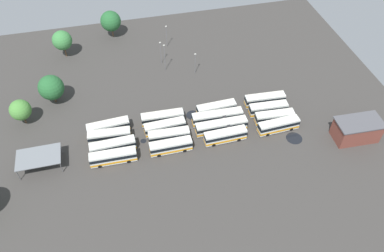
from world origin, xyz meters
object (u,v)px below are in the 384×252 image
object	(u,v)px
bus_row2_slot3	(171,146)
tree_west_edge	(51,88)
bus_row1_slot3	(225,136)
bus_row3_slot0	(108,127)
lamp_post_far_corner	(165,57)
bus_row2_slot2	(169,136)
maintenance_shelter	(38,157)
bus_row0_slot2	(274,117)
tree_northeast	(20,110)
tree_north_edge	(62,40)
bus_row2_slot0	(163,118)
bus_row1_slot0	(216,109)
bus_row0_slot0	(265,100)
bus_row0_slot1	(268,109)
lamp_post_near_entrance	(161,52)
bus_row3_slot1	(109,136)
bus_row3_slot2	(113,146)
lamp_post_by_building	(166,35)
bus_row3_slot3	(113,157)
bus_row1_slot2	(222,126)
lamp_post_mid_lot	(195,62)
depot_building	(357,130)
bus_row0_slot3	(278,125)
bus_row1_slot1	(218,117)
bus_row2_slot1	(165,127)
tree_south_edge	(111,21)

from	to	relation	value
bus_row2_slot3	tree_west_edge	xyz separation A→B (m)	(29.43, -26.41, 3.58)
bus_row1_slot3	tree_west_edge	distance (m)	51.47
bus_row3_slot0	lamp_post_far_corner	size ratio (longest dim) A/B	1.20
bus_row2_slot2	maintenance_shelter	world-z (taller)	maintenance_shelter
bus_row0_slot2	tree_northeast	distance (m)	69.44
bus_row3_slot0	tree_west_edge	xyz separation A→B (m)	(14.34, -15.81, 3.58)
tree_north_edge	tree_northeast	xyz separation A→B (m)	(11.41, 29.27, -1.30)
bus_row0_slot2	bus_row2_slot0	xyz separation A→B (m)	(30.20, -6.97, 0.00)
bus_row1_slot0	bus_row0_slot0	bearing A→B (deg)	-178.53
bus_row0_slot1	lamp_post_near_entrance	world-z (taller)	lamp_post_near_entrance
bus_row3_slot1	bus_row3_slot2	size ratio (longest dim) A/B	0.96
bus_row2_slot0	maintenance_shelter	world-z (taller)	maintenance_shelter
bus_row0_slot1	bus_row2_slot3	distance (m)	30.46
bus_row0_slot1	lamp_post_by_building	xyz separation A→B (m)	(21.71, -39.31, 2.48)
tree_northeast	bus_row3_slot3	bearing A→B (deg)	139.20
tree_north_edge	tree_west_edge	bearing A→B (deg)	81.65
bus_row1_slot0	lamp_post_by_building	xyz separation A→B (m)	(7.42, -35.92, 2.48)
bus_row1_slot2	bus_row2_slot0	distance (m)	16.47
bus_row2_slot2	bus_row3_slot1	bearing A→B (deg)	-13.31
bus_row1_slot2	tree_north_edge	bearing A→B (deg)	-47.73
maintenance_shelter	lamp_post_mid_lot	bearing A→B (deg)	-149.47
bus_row3_slot0	bus_row3_slot1	distance (m)	3.33
depot_building	lamp_post_near_entrance	world-z (taller)	lamp_post_near_entrance
bus_row0_slot2	lamp_post_far_corner	size ratio (longest dim) A/B	1.15
bus_row0_slot3	tree_north_edge	world-z (taller)	tree_north_edge
bus_row3_slot0	bus_row1_slot2	bearing A→B (deg)	167.20
bus_row2_slot3	lamp_post_near_entrance	size ratio (longest dim) A/B	1.37
bus_row0_slot1	bus_row1_slot1	size ratio (longest dim) A/B	0.78
bus_row3_slot0	bus_row3_slot3	world-z (taller)	same
tree_north_edge	bus_row2_slot1	bearing A→B (deg)	121.83
depot_building	bus_row2_slot2	bearing A→B (deg)	-12.08
bus_row3_slot2	bus_row3_slot0	bearing A→B (deg)	-85.69
bus_row0_slot0	lamp_post_far_corner	size ratio (longest dim) A/B	1.23
bus_row2_slot1	tree_north_edge	size ratio (longest dim) A/B	1.20
depot_building	lamp_post_mid_lot	size ratio (longest dim) A/B	1.66
bus_row1_slot3	bus_row1_slot0	bearing A→B (deg)	-92.91
bus_row1_slot3	bus_row2_slot1	world-z (taller)	same
maintenance_shelter	lamp_post_far_corner	distance (m)	48.67
lamp_post_near_entrance	bus_row3_slot3	bearing A→B (deg)	63.26
bus_row2_slot2	tree_northeast	bearing A→B (deg)	-22.81
tree_south_edge	tree_west_edge	size ratio (longest dim) A/B	1.05
bus_row0_slot2	depot_building	xyz separation A→B (m)	(-18.85, 10.48, 1.12)
bus_row1_slot2	bus_row3_slot1	xyz separation A→B (m)	(29.85, -3.46, -0.00)
tree_west_edge	bus_row0_slot3	bearing A→B (deg)	156.37
bus_row0_slot2	bus_row2_slot3	world-z (taller)	same
bus_row3_slot1	bus_row2_slot2	bearing A→B (deg)	166.69
bus_row2_slot0	bus_row2_slot1	bearing A→B (deg)	89.76
bus_row1_slot2	lamp_post_by_building	size ratio (longest dim) A/B	1.78
bus_row1_slot3	depot_building	bearing A→B (deg)	168.43
bus_row2_slot2	tree_north_edge	xyz separation A→B (m)	(26.38, -45.16, 4.29)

